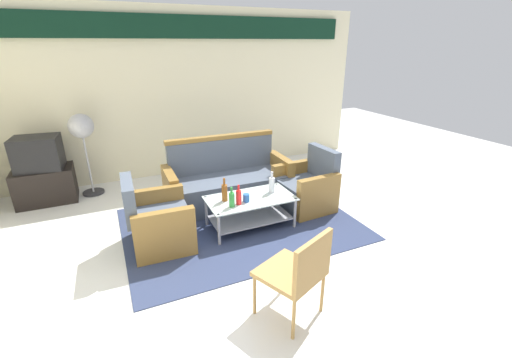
# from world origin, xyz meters

# --- Properties ---
(ground_plane) EXTENTS (14.00, 14.00, 0.00)m
(ground_plane) POSITION_xyz_m (0.00, 0.00, 0.00)
(ground_plane) COLOR white
(wall_back) EXTENTS (6.52, 0.19, 2.80)m
(wall_back) POSITION_xyz_m (0.00, 3.05, 1.48)
(wall_back) COLOR beige
(wall_back) RESTS_ON ground
(rug) EXTENTS (2.93, 2.19, 0.01)m
(rug) POSITION_xyz_m (-0.03, 0.71, 0.01)
(rug) COLOR #2D3856
(rug) RESTS_ON ground
(couch) EXTENTS (1.81, 0.77, 0.96)m
(couch) POSITION_xyz_m (0.05, 1.40, 0.32)
(couch) COLOR #4C5666
(couch) RESTS_ON rug
(armchair_left) EXTENTS (0.73, 0.78, 0.85)m
(armchair_left) POSITION_xyz_m (-1.09, 0.64, 0.29)
(armchair_left) COLOR #4C5666
(armchair_left) RESTS_ON rug
(armchair_right) EXTENTS (0.74, 0.80, 0.85)m
(armchair_right) POSITION_xyz_m (1.02, 0.79, 0.29)
(armchair_right) COLOR #4C5666
(armchair_right) RESTS_ON rug
(coffee_table) EXTENTS (1.10, 0.60, 0.40)m
(coffee_table) POSITION_xyz_m (0.06, 0.60, 0.27)
(coffee_table) COLOR silver
(coffee_table) RESTS_ON rug
(bottle_brown) EXTENTS (0.07, 0.07, 0.30)m
(bottle_brown) POSITION_xyz_m (-0.26, 0.65, 0.52)
(bottle_brown) COLOR brown
(bottle_brown) RESTS_ON coffee_table
(bottle_green) EXTENTS (0.07, 0.07, 0.25)m
(bottle_green) POSITION_xyz_m (-0.23, 0.47, 0.50)
(bottle_green) COLOR #2D8C38
(bottle_green) RESTS_ON coffee_table
(bottle_clear) EXTENTS (0.08, 0.08, 0.29)m
(bottle_clear) POSITION_xyz_m (0.39, 0.65, 0.52)
(bottle_clear) COLOR silver
(bottle_clear) RESTS_ON coffee_table
(bottle_red) EXTENTS (0.07, 0.07, 0.25)m
(bottle_red) POSITION_xyz_m (-0.13, 0.49, 0.50)
(bottle_red) COLOR red
(bottle_red) RESTS_ON coffee_table
(cup) EXTENTS (0.08, 0.08, 0.10)m
(cup) POSITION_xyz_m (-0.03, 0.52, 0.46)
(cup) COLOR #2659A5
(cup) RESTS_ON coffee_table
(tv_stand) EXTENTS (0.80, 0.50, 0.52)m
(tv_stand) POSITION_xyz_m (-2.41, 2.55, 0.26)
(tv_stand) COLOR black
(tv_stand) RESTS_ON ground
(television) EXTENTS (0.64, 0.51, 0.48)m
(television) POSITION_xyz_m (-2.41, 2.55, 0.76)
(television) COLOR black
(television) RESTS_ON tv_stand
(pedestal_fan) EXTENTS (0.36, 0.36, 1.27)m
(pedestal_fan) POSITION_xyz_m (-1.79, 2.60, 1.01)
(pedestal_fan) COLOR #2D2D33
(pedestal_fan) RESTS_ON ground
(wicker_chair) EXTENTS (0.63, 0.63, 0.84)m
(wicker_chair) POSITION_xyz_m (-0.20, -1.02, 0.49)
(wicker_chair) COLOR #AD844C
(wicker_chair) RESTS_ON ground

